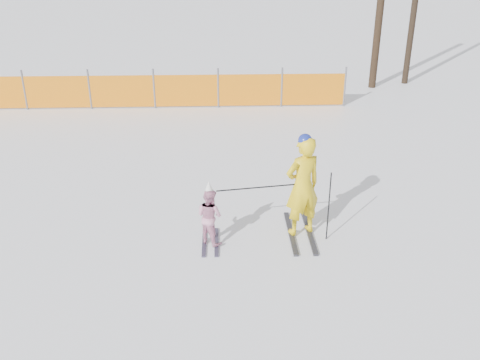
# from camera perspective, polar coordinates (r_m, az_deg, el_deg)

# --- Properties ---
(ground) EXTENTS (120.00, 120.00, 0.00)m
(ground) POSITION_cam_1_polar(r_m,az_deg,el_deg) (9.64, 0.11, -6.65)
(ground) COLOR white
(ground) RESTS_ON ground
(adult) EXTENTS (0.80, 1.53, 1.95)m
(adult) POSITION_cam_1_polar(r_m,az_deg,el_deg) (9.50, 6.69, -0.64)
(adult) COLOR black
(adult) RESTS_ON ground
(child) EXTENTS (0.64, 0.95, 1.22)m
(child) POSITION_cam_1_polar(r_m,az_deg,el_deg) (9.36, -3.26, -3.80)
(child) COLOR black
(child) RESTS_ON ground
(ski_poles) EXTENTS (1.99, 0.24, 1.31)m
(ski_poles) POSITION_cam_1_polar(r_m,az_deg,el_deg) (9.39, 5.52, -1.81)
(ski_poles) COLOR black
(ski_poles) RESTS_ON ground
(safety_fence) EXTENTS (16.06, 0.06, 1.25)m
(safety_fence) POSITION_cam_1_polar(r_m,az_deg,el_deg) (17.49, -15.70, 9.08)
(safety_fence) COLOR #595960
(safety_fence) RESTS_ON ground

